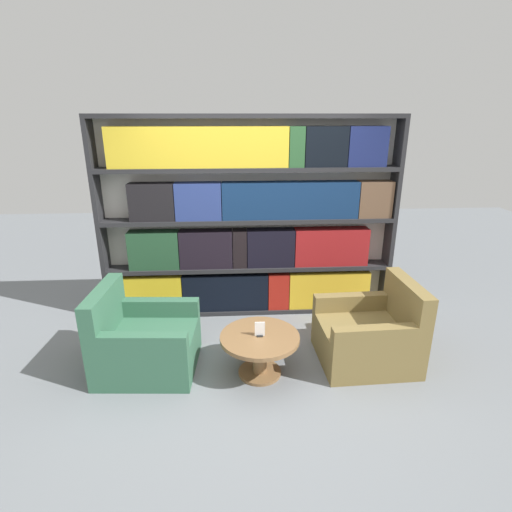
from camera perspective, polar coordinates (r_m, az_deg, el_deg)
ground_plane at (r=3.96m, az=0.03°, el=-17.29°), size 14.00×14.00×0.00m
bookshelf at (r=4.77m, az=-0.83°, el=4.81°), size 3.50×0.30×2.38m
armchair_left at (r=4.12m, az=-15.81°, el=-11.79°), size 0.96×0.87×0.85m
armchair_right at (r=4.25m, az=16.01°, el=-10.82°), size 0.94×0.85×0.85m
coffee_table at (r=3.87m, az=0.54°, el=-12.81°), size 0.75×0.75×0.42m
table_sign at (r=3.78m, az=0.55°, el=-10.53°), size 0.09×0.06×0.14m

